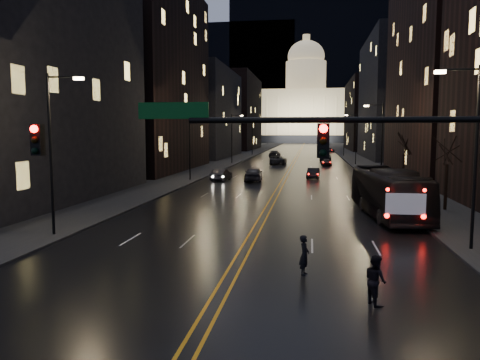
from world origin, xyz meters
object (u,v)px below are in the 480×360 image
at_px(traffic_signal, 409,158).
at_px(oncoming_car_b, 221,175).
at_px(receding_car_a, 313,173).
at_px(pedestrian_b, 376,280).
at_px(oncoming_car_a, 254,174).
at_px(pedestrian_a, 304,255).
at_px(bus, 388,193).

bearing_deg(traffic_signal, oncoming_car_b, 108.03).
bearing_deg(receding_car_a, pedestrian_b, -82.78).
distance_m(traffic_signal, receding_car_a, 45.46).
bearing_deg(pedestrian_b, oncoming_car_a, -11.44).
bearing_deg(receding_car_a, oncoming_car_b, -152.93).
height_order(pedestrian_a, pedestrian_b, pedestrian_b).
relative_size(oncoming_car_b, pedestrian_b, 2.52).
distance_m(traffic_signal, pedestrian_a, 7.21).
bearing_deg(receding_car_a, bus, -74.36).
bearing_deg(oncoming_car_a, oncoming_car_b, 0.40).
bearing_deg(bus, receding_car_a, 95.32).
distance_m(traffic_signal, oncoming_car_b, 43.04).
height_order(bus, pedestrian_a, bus).
bearing_deg(bus, pedestrian_a, -116.73).
xyz_separation_m(pedestrian_a, pedestrian_b, (2.43, -2.96, 0.03)).
height_order(traffic_signal, pedestrian_a, traffic_signal).
height_order(oncoming_car_b, pedestrian_a, pedestrian_a).
distance_m(oncoming_car_a, oncoming_car_b, 3.86).
xyz_separation_m(traffic_signal, pedestrian_a, (-2.95, 5.00, -4.27)).
bearing_deg(oncoming_car_b, pedestrian_a, 112.38).
distance_m(receding_car_a, pedestrian_b, 43.17).
xyz_separation_m(oncoming_car_a, pedestrian_b, (8.89, -38.90, 0.00)).
distance_m(receding_car_a, pedestrian_a, 40.18).
distance_m(bus, pedestrian_a, 15.38).
distance_m(bus, pedestrian_b, 17.57).
bearing_deg(traffic_signal, pedestrian_a, 120.50).
bearing_deg(oncoming_car_b, oncoming_car_a, -170.19).
relative_size(receding_car_a, pedestrian_a, 2.42).
relative_size(receding_car_a, pedestrian_b, 2.34).
xyz_separation_m(oncoming_car_a, receding_car_a, (7.02, 4.23, -0.19)).
relative_size(bus, oncoming_car_a, 2.37).
bearing_deg(pedestrian_b, traffic_signal, 169.83).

